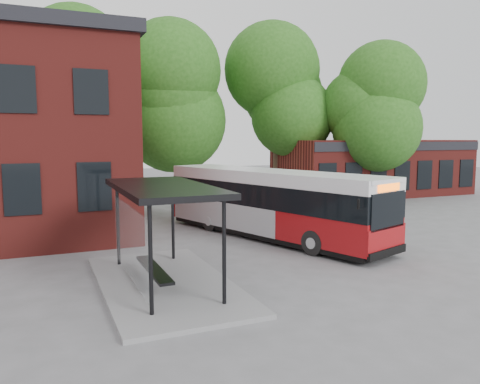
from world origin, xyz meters
name	(u,v)px	position (x,y,z in m)	size (l,w,h in m)	color
ground	(286,260)	(0.00, 0.00, 0.00)	(100.00, 100.00, 0.00)	#606062
shop_row	(373,167)	(15.00, 14.00, 2.00)	(14.00, 6.20, 4.00)	maroon
bus_shelter	(164,235)	(-4.50, -1.00, 1.45)	(3.60, 7.00, 2.90)	black
bike_rail	(340,203)	(9.28, 10.00, 0.19)	(5.20, 0.10, 0.38)	black
tree_0	(66,115)	(-6.00, 16.00, 5.50)	(7.92, 7.92, 11.00)	#225216
tree_1	(177,122)	(1.00, 17.00, 5.20)	(7.92, 7.92, 10.40)	#225216
tree_2	(277,119)	(8.00, 16.00, 5.50)	(7.92, 7.92, 11.00)	#225216
tree_3	(370,131)	(13.00, 12.00, 4.64)	(7.04, 7.04, 9.28)	#225216
city_bus	(270,204)	(1.18, 3.59, 1.41)	(2.37, 11.11, 2.82)	maroon
bicycle_0	(324,202)	(7.52, 9.13, 0.42)	(0.56, 1.61, 0.85)	#0E2550
bicycle_1	(337,200)	(8.37, 9.03, 0.54)	(0.50, 1.79, 1.07)	black
bicycle_2	(342,200)	(8.84, 9.19, 0.48)	(0.64, 1.83, 0.96)	#0D3C25
bicycle_3	(343,199)	(9.16, 9.47, 0.49)	(0.46, 1.63, 0.98)	#2B2520
bicycle_4	(344,196)	(10.07, 10.69, 0.47)	(0.62, 1.79, 0.94)	navy
bicycle_5	(352,197)	(9.94, 9.65, 0.55)	(0.51, 1.82, 1.09)	black
bicycle_6	(361,198)	(10.81, 9.88, 0.41)	(0.54, 1.56, 0.82)	black
bicycle_7	(376,198)	(11.28, 9.09, 0.51)	(0.48, 1.70, 1.02)	black
bicycle_extra_0	(369,196)	(11.77, 10.39, 0.47)	(0.44, 1.56, 0.94)	black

